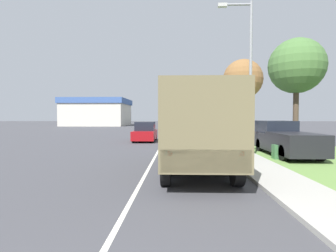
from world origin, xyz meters
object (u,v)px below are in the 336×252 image
Objects in this scene: car_fourth_ahead at (165,123)px; pickup_truck at (284,139)px; car_second_ahead at (182,128)px; lamp_post at (247,66)px; car_farthest_ahead at (179,122)px; military_truck at (196,126)px; car_third_ahead at (180,125)px; car_nearest_ahead at (145,133)px.

car_fourth_ahead is 44.46m from pickup_truck.
lamp_post is at bearing -82.30° from car_second_ahead.
car_farthest_ahead is at bearing 90.07° from car_second_ahead.
pickup_truck is (5.25, -57.61, 0.22)m from car_farthest_ahead.
pickup_truck is (5.18, 4.50, -0.87)m from military_truck.
lamp_post is (2.94, -30.70, 3.91)m from car_third_ahead.
car_third_ahead reaches higher than car_fourth_ahead.
pickup_truck is (5.21, -18.34, 0.16)m from car_second_ahead.
lamp_post is at bearing -87.35° from car_farthest_ahead.
lamp_post reaches higher than military_truck.
pickup_truck reaches higher than car_second_ahead.
pickup_truck is (8.66, -7.98, 0.15)m from car_nearest_ahead.
car_third_ahead is (3.21, 21.14, -0.06)m from car_nearest_ahead.
military_truck reaches higher than car_farthest_ahead.
military_truck is 22.86m from car_second_ahead.
military_truck is 1.29× the size of pickup_truck.
car_third_ahead is at bearing -90.40° from car_farthest_ahead.
car_farthest_ahead is at bearing 86.07° from car_nearest_ahead.
car_third_ahead is at bearing 91.29° from car_second_ahead.
lamp_post is at bearing -84.54° from car_third_ahead.
pickup_truck is (8.53, -43.63, 0.23)m from car_fourth_ahead.
car_second_ahead is at bearing 90.07° from military_truck.
car_farthest_ahead is (3.28, 13.97, 0.00)m from car_fourth_ahead.
car_nearest_ahead is (-3.48, 12.48, -1.02)m from military_truck.
car_second_ahead is at bearing 71.55° from car_nearest_ahead.
car_fourth_ahead is at bearing 89.79° from car_nearest_ahead.
car_fourth_ahead is 1.05× the size of car_farthest_ahead.
lamp_post reaches higher than pickup_truck.
military_truck is 62.12m from car_farthest_ahead.
car_second_ahead is 39.27m from car_farthest_ahead.
car_second_ahead reaches higher than car_fourth_ahead.
car_nearest_ahead is 0.89× the size of car_second_ahead.
car_fourth_ahead is 14.35m from car_farthest_ahead.
lamp_post is (6.15, -9.56, 3.85)m from car_nearest_ahead.
military_truck reaches higher than pickup_truck.
car_second_ahead is at bearing 105.85° from pickup_truck.
lamp_post is (2.69, -19.91, 3.86)m from car_second_ahead.
car_third_ahead is 0.92× the size of car_farthest_ahead.
car_farthest_ahead is (-0.07, 62.11, -1.10)m from military_truck.
car_second_ahead reaches higher than car_third_ahead.
car_nearest_ahead is at bearing -98.64° from car_third_ahead.
car_second_ahead is 10.79m from car_third_ahead.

